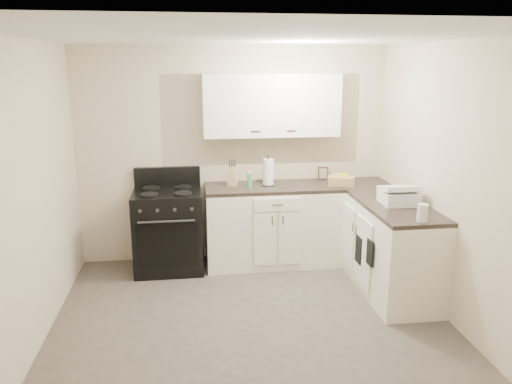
{
  "coord_description": "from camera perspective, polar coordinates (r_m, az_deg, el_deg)",
  "views": [
    {
      "loc": [
        -0.51,
        -3.98,
        2.3
      ],
      "look_at": [
        0.14,
        0.85,
        1.04
      ],
      "focal_mm": 35.0,
      "sensor_mm": 36.0,
      "label": 1
    }
  ],
  "objects": [
    {
      "name": "wall_front",
      "position": [
        2.47,
        5.13,
        -10.67
      ],
      "size": [
        3.6,
        0.0,
        3.6
      ],
      "primitive_type": "plane",
      "rotation": [
        -1.57,
        0.0,
        0.0
      ],
      "color": "beige",
      "rests_on": "ground"
    },
    {
      "name": "picture_frame",
      "position": [
        6.07,
        7.67,
        2.14
      ],
      "size": [
        0.12,
        0.06,
        0.15
      ],
      "primitive_type": "cube",
      "rotation": [
        -0.14,
        0.0,
        -0.18
      ],
      "color": "black",
      "rests_on": "countertop_back"
    },
    {
      "name": "oven_mitt_far",
      "position": [
        5.25,
        11.68,
        -6.48
      ],
      "size": [
        0.02,
        0.16,
        0.28
      ],
      "primitive_type": "cube",
      "color": "black",
      "rests_on": "base_cabinets_right"
    },
    {
      "name": "countertop_right",
      "position": [
        5.41,
        14.43,
        -0.75
      ],
      "size": [
        0.6,
        1.9,
        0.04
      ],
      "primitive_type": "cube",
      "color": "black",
      "rests_on": "base_cabinets_right"
    },
    {
      "name": "wicker_basket",
      "position": [
        5.82,
        9.69,
        1.28
      ],
      "size": [
        0.34,
        0.28,
        0.1
      ],
      "primitive_type": "cube",
      "rotation": [
        0.0,
        0.0,
        -0.31
      ],
      "color": "tan",
      "rests_on": "countertop_right"
    },
    {
      "name": "knife_block",
      "position": [
        5.68,
        -2.72,
        1.76
      ],
      "size": [
        0.12,
        0.12,
        0.22
      ],
      "primitive_type": "cube",
      "rotation": [
        0.0,
        0.0,
        -0.37
      ],
      "color": "#D5BC83",
      "rests_on": "countertop_back"
    },
    {
      "name": "soap_bottle",
      "position": [
        5.6,
        -0.74,
        1.32
      ],
      "size": [
        0.06,
        0.06,
        0.17
      ],
      "primitive_type": "cylinder",
      "rotation": [
        0.0,
        0.0,
        0.09
      ],
      "color": "green",
      "rests_on": "countertop_back"
    },
    {
      "name": "base_cabinets_back",
      "position": [
        5.86,
        1.91,
        -3.93
      ],
      "size": [
        1.55,
        0.6,
        0.9
      ],
      "primitive_type": "cube",
      "color": "white",
      "rests_on": "floor"
    },
    {
      "name": "floor",
      "position": [
        4.62,
        -0.32,
        -15.34
      ],
      "size": [
        3.6,
        3.6,
        0.0
      ],
      "primitive_type": "plane",
      "color": "#473F38",
      "rests_on": "ground"
    },
    {
      "name": "countertop_back",
      "position": [
        5.72,
        1.95,
        0.54
      ],
      "size": [
        1.55,
        0.6,
        0.04
      ],
      "primitive_type": "cube",
      "color": "black",
      "rests_on": "base_cabinets_back"
    },
    {
      "name": "glass_jar",
      "position": [
        4.64,
        18.49,
        -2.27
      ],
      "size": [
        0.12,
        0.12,
        0.16
      ],
      "primitive_type": "cylinder",
      "rotation": [
        0.0,
        0.0,
        0.34
      ],
      "color": "silver",
      "rests_on": "countertop_right"
    },
    {
      "name": "ceiling",
      "position": [
        4.02,
        -0.37,
        17.37
      ],
      "size": [
        3.6,
        3.6,
        0.0
      ],
      "primitive_type": "plane",
      "color": "white",
      "rests_on": "wall_back"
    },
    {
      "name": "countertop_grill",
      "position": [
        5.16,
        16.01,
        -0.62
      ],
      "size": [
        0.35,
        0.33,
        0.13
      ],
      "primitive_type": "cube",
      "rotation": [
        0.0,
        0.0,
        -0.03
      ],
      "color": "white",
      "rests_on": "countertop_right"
    },
    {
      "name": "oven_mitt_near",
      "position": [
        4.95,
        12.9,
        -6.78
      ],
      "size": [
        0.02,
        0.15,
        0.25
      ],
      "primitive_type": "cube",
      "color": "black",
      "rests_on": "base_cabinets_right"
    },
    {
      "name": "wall_back",
      "position": [
        5.89,
        -2.6,
        4.22
      ],
      "size": [
        3.6,
        0.0,
        3.6
      ],
      "primitive_type": "plane",
      "rotation": [
        1.57,
        0.0,
        0.0
      ],
      "color": "beige",
      "rests_on": "ground"
    },
    {
      "name": "paper_towel",
      "position": [
        5.71,
        1.41,
        2.28
      ],
      "size": [
        0.13,
        0.13,
        0.3
      ],
      "primitive_type": "cylinder",
      "rotation": [
        0.0,
        0.0,
        -0.05
      ],
      "color": "white",
      "rests_on": "countertop_back"
    },
    {
      "name": "wall_left",
      "position": [
        4.31,
        -24.82,
        -0.96
      ],
      "size": [
        0.0,
        3.6,
        3.6
      ],
      "primitive_type": "plane",
      "rotation": [
        1.57,
        0.0,
        1.57
      ],
      "color": "beige",
      "rests_on": "ground"
    },
    {
      "name": "wall_right",
      "position": [
        4.72,
        21.89,
        0.59
      ],
      "size": [
        0.0,
        3.6,
        3.6
      ],
      "primitive_type": "plane",
      "rotation": [
        1.57,
        0.0,
        -1.57
      ],
      "color": "beige",
      "rests_on": "ground"
    },
    {
      "name": "base_cabinets_right",
      "position": [
        5.55,
        14.13,
        -5.44
      ],
      "size": [
        0.6,
        1.9,
        0.9
      ],
      "primitive_type": "cube",
      "color": "white",
      "rests_on": "floor"
    },
    {
      "name": "upper_cabinets",
      "position": [
        5.72,
        1.78,
        9.88
      ],
      "size": [
        1.55,
        0.3,
        0.7
      ],
      "primitive_type": "cube",
      "color": "white",
      "rests_on": "wall_back"
    },
    {
      "name": "stove",
      "position": [
        5.76,
        -9.96,
        -4.36
      ],
      "size": [
        0.76,
        0.65,
        0.92
      ],
      "primitive_type": "cube",
      "color": "black",
      "rests_on": "floor"
    }
  ]
}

